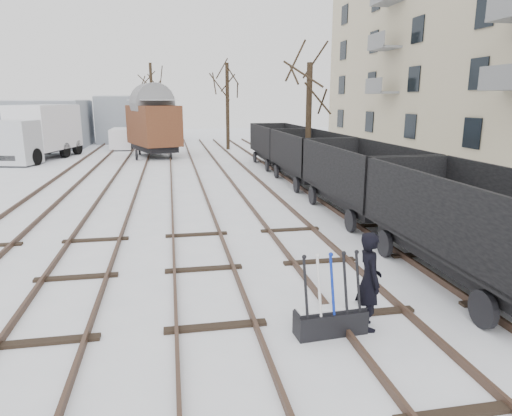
{
  "coord_description": "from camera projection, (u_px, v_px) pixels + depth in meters",
  "views": [
    {
      "loc": [
        -0.68,
        -7.71,
        4.13
      ],
      "look_at": [
        1.58,
        4.35,
        1.2
      ],
      "focal_mm": 32.0,
      "sensor_mm": 36.0,
      "label": 1
    }
  ],
  "objects": [
    {
      "name": "ground",
      "position": [
        216.0,
        328.0,
        8.45
      ],
      "size": [
        120.0,
        120.0,
        0.0
      ],
      "primitive_type": "plane",
      "color": "white",
      "rests_on": "ground"
    },
    {
      "name": "tracks",
      "position": [
        187.0,
        188.0,
        21.51
      ],
      "size": [
        13.9,
        52.0,
        0.16
      ],
      "color": "black",
      "rests_on": "ground"
    },
    {
      "name": "shed_left",
      "position": [
        27.0,
        124.0,
        40.06
      ],
      "size": [
        10.0,
        8.0,
        4.1
      ],
      "color": "gray",
      "rests_on": "ground"
    },
    {
      "name": "shed_right",
      "position": [
        135.0,
        119.0,
        45.45
      ],
      "size": [
        7.0,
        6.0,
        4.5
      ],
      "color": "gray",
      "rests_on": "ground"
    },
    {
      "name": "ground_frame",
      "position": [
        330.0,
        319.0,
        8.19
      ],
      "size": [
        1.33,
        0.52,
        1.49
      ],
      "rotation": [
        0.0,
        0.0,
        0.08
      ],
      "color": "black",
      "rests_on": "ground"
    },
    {
      "name": "worker",
      "position": [
        369.0,
        281.0,
        8.27
      ],
      "size": [
        0.5,
        0.71,
        1.84
      ],
      "primitive_type": "imported",
      "rotation": [
        0.0,
        0.0,
        1.48
      ],
      "color": "black",
      "rests_on": "ground"
    },
    {
      "name": "freight_wagon_a",
      "position": [
        473.0,
        242.0,
        10.37
      ],
      "size": [
        2.5,
        6.25,
        2.55
      ],
      "color": "black",
      "rests_on": "ground"
    },
    {
      "name": "freight_wagon_b",
      "position": [
        360.0,
        189.0,
        16.49
      ],
      "size": [
        2.5,
        6.25,
        2.55
      ],
      "color": "black",
      "rests_on": "ground"
    },
    {
      "name": "freight_wagon_c",
      "position": [
        308.0,
        165.0,
        22.6
      ],
      "size": [
        2.5,
        6.25,
        2.55
      ],
      "color": "black",
      "rests_on": "ground"
    },
    {
      "name": "freight_wagon_d",
      "position": [
        278.0,
        151.0,
        28.72
      ],
      "size": [
        2.5,
        6.25,
        2.55
      ],
      "color": "black",
      "rests_on": "ground"
    },
    {
      "name": "box_van_wagon",
      "position": [
        153.0,
        124.0,
        33.08
      ],
      "size": [
        4.43,
        6.0,
        4.11
      ],
      "rotation": [
        0.0,
        0.0,
        0.33
      ],
      "color": "black",
      "rests_on": "ground"
    },
    {
      "name": "lorry",
      "position": [
        39.0,
        132.0,
        31.63
      ],
      "size": [
        4.1,
        8.63,
        3.76
      ],
      "rotation": [
        0.0,
        0.0,
        -0.26
      ],
      "color": "black",
      "rests_on": "ground"
    },
    {
      "name": "panel_van",
      "position": [
        122.0,
        138.0,
        38.79
      ],
      "size": [
        1.8,
        3.93,
        1.73
      ],
      "rotation": [
        0.0,
        0.0,
        -0.01
      ],
      "color": "white",
      "rests_on": "ground"
    },
    {
      "name": "tree_near",
      "position": [
        308.0,
        123.0,
        23.2
      ],
      "size": [
        0.3,
        0.3,
        5.91
      ],
      "primitive_type": "cylinder",
      "color": "black",
      "rests_on": "ground"
    },
    {
      "name": "tree_far_left",
      "position": [
        152.0,
        102.0,
        47.28
      ],
      "size": [
        0.3,
        0.3,
        7.77
      ],
      "primitive_type": "cylinder",
      "color": "black",
      "rests_on": "ground"
    },
    {
      "name": "tree_far_right",
      "position": [
        228.0,
        107.0,
        37.92
      ],
      "size": [
        0.3,
        0.3,
        7.04
      ],
      "primitive_type": "cylinder",
      "color": "black",
      "rests_on": "ground"
    }
  ]
}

